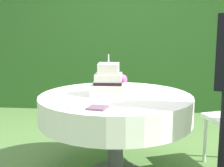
% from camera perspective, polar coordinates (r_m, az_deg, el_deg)
% --- Properties ---
extents(foliage_hedge, '(5.63, 0.41, 2.29)m').
position_cam_1_polar(foliage_hedge, '(5.05, 3.20, 8.31)').
color(foliage_hedge, '#336628').
rests_on(foliage_hedge, ground_plane).
extents(cake_table, '(1.33, 1.33, 0.72)m').
position_cam_1_polar(cake_table, '(2.77, 0.63, -4.51)').
color(cake_table, '#4C4C51').
rests_on(cake_table, ground_plane).
extents(wedding_cake, '(0.31, 0.32, 0.35)m').
position_cam_1_polar(wedding_cake, '(2.77, -0.51, 0.26)').
color(wedding_cake, silver).
rests_on(wedding_cake, cake_table).
extents(serving_plate_near, '(0.10, 0.10, 0.01)m').
position_cam_1_polar(serving_plate_near, '(2.34, -6.95, -4.20)').
color(serving_plate_near, white).
rests_on(serving_plate_near, cake_table).
extents(serving_plate_far, '(0.11, 0.11, 0.01)m').
position_cam_1_polar(serving_plate_far, '(2.98, 6.79, -1.10)').
color(serving_plate_far, white).
rests_on(serving_plate_far, cake_table).
extents(napkin_stack, '(0.16, 0.16, 0.01)m').
position_cam_1_polar(napkin_stack, '(2.30, -2.60, -4.38)').
color(napkin_stack, '#6B4C60').
rests_on(napkin_stack, cake_table).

